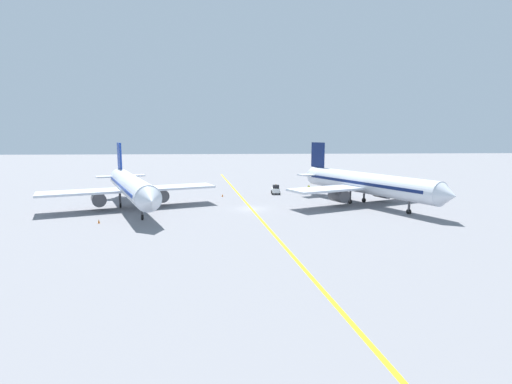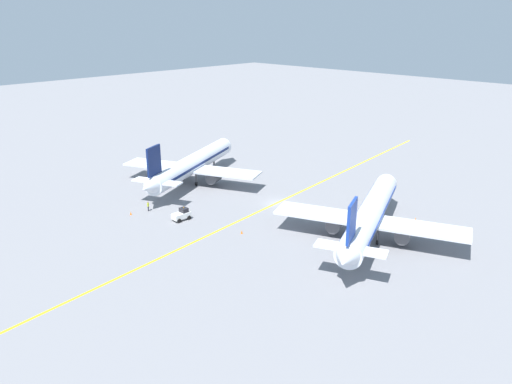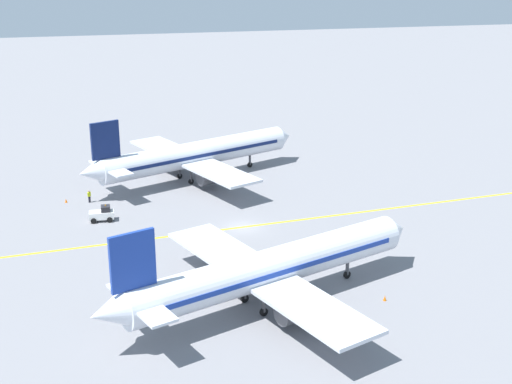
# 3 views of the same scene
# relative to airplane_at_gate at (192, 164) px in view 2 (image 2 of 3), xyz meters

# --- Properties ---
(ground_plane) EXTENTS (400.00, 400.00, 0.00)m
(ground_plane) POSITION_rel_airplane_at_gate_xyz_m (19.82, 2.96, -3.71)
(ground_plane) COLOR slate
(apron_yellow_centreline) EXTENTS (12.22, 119.46, 0.01)m
(apron_yellow_centreline) POSITION_rel_airplane_at_gate_xyz_m (19.82, 2.96, -3.71)
(apron_yellow_centreline) COLOR yellow
(apron_yellow_centreline) RESTS_ON ground
(airplane_at_gate) EXTENTS (27.75, 33.76, 10.60)m
(airplane_at_gate) POSITION_rel_airplane_at_gate_xyz_m (0.00, 0.00, 0.00)
(airplane_at_gate) COLOR silver
(airplane_at_gate) RESTS_ON ground
(airplane_adjacent_stand) EXTENTS (27.97, 34.14, 10.60)m
(airplane_adjacent_stand) POSITION_rel_airplane_at_gate_xyz_m (39.57, 1.24, 0.00)
(airplane_adjacent_stand) COLOR silver
(airplane_adjacent_stand) RESTS_ON ground
(baggage_tug_white) EXTENTS (1.85, 3.05, 2.11)m
(baggage_tug_white) POSITION_rel_airplane_at_gate_xyz_m (13.83, -13.53, -2.81)
(baggage_tug_white) COLOR white
(baggage_tug_white) RESTS_ON ground
(ground_crew_worker) EXTENTS (0.43, 0.45, 1.68)m
(ground_crew_worker) POSITION_rel_airplane_at_gate_xyz_m (6.60, -15.05, -2.80)
(ground_crew_worker) COLOR #23232D
(ground_crew_worker) RESTS_ON ground
(traffic_cone_near_nose) EXTENTS (0.32, 0.32, 0.55)m
(traffic_cone_near_nose) POSITION_rel_airplane_at_gate_xyz_m (24.76, -10.60, -3.43)
(traffic_cone_near_nose) COLOR orange
(traffic_cone_near_nose) RESTS_ON ground
(traffic_cone_mid_apron) EXTENTS (0.32, 0.32, 0.55)m
(traffic_cone_mid_apron) POSITION_rel_airplane_at_gate_xyz_m (5.98, -18.11, -3.43)
(traffic_cone_mid_apron) COLOR orange
(traffic_cone_mid_apron) RESTS_ON ground
(traffic_cone_by_wingtip) EXTENTS (0.32, 0.32, 0.55)m
(traffic_cone_by_wingtip) POSITION_rel_airplane_at_gate_xyz_m (41.38, 12.48, -3.43)
(traffic_cone_by_wingtip) COLOR orange
(traffic_cone_by_wingtip) RESTS_ON ground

